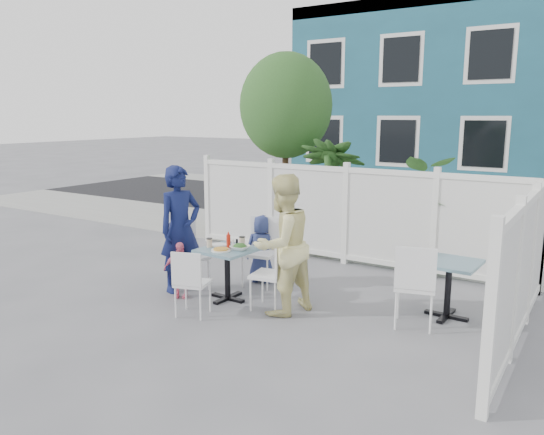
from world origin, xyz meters
The scene contains 30 objects.
ground centered at (0.00, 0.00, 0.00)m, with size 80.00×80.00×0.00m, color slate.
near_sidewalk centered at (0.00, 3.80, 0.01)m, with size 24.00×2.60×0.01m, color gray.
street centered at (0.00, 7.50, 0.00)m, with size 24.00×5.00×0.01m, color black.
far_sidewalk centered at (0.00, 10.60, 0.01)m, with size 24.00×1.60×0.01m, color gray.
building centered at (-0.50, 14.00, 3.00)m, with size 11.00×6.00×6.00m.
fence_back centered at (0.10, 2.40, 0.78)m, with size 5.86×0.08×1.60m.
fence_right centered at (3.00, 0.60, 0.78)m, with size 0.08×3.66×1.60m.
tree centered at (-1.60, 3.30, 2.59)m, with size 1.80×1.62×3.59m.
utility_cabinet centered at (-2.66, 4.00, 0.61)m, with size 0.65×0.47×1.21m, color gold.
potted_shrub_a centered at (-0.48, 3.10, 1.02)m, with size 1.14×1.14×2.03m, color #2A4E20.
potted_shrub_b centered at (1.33, 3.00, 0.87)m, with size 1.56×1.35×1.73m, color #2A4E20.
main_table centered at (-0.47, -0.05, 0.54)m, with size 0.69×0.69×0.70m.
spare_table centered at (2.17, 0.87, 0.55)m, with size 0.70×0.70×0.71m.
chair_left centered at (-1.23, 0.01, 0.56)m, with size 0.54×0.55×0.96m.
chair_right centered at (0.26, -0.03, 0.53)m, with size 0.46×0.47×0.91m.
chair_back centered at (-0.45, 0.75, 0.57)m, with size 0.52×0.51×0.98m.
chair_near centered at (-0.47, -0.79, 0.48)m, with size 0.47×0.46×0.83m.
chair_spare centered at (1.94, 0.31, 0.58)m, with size 0.55×0.54×0.99m.
man centered at (-1.25, -0.08, 0.88)m, with size 0.64×0.42×1.76m, color #111949.
woman centered at (0.39, -0.06, 0.87)m, with size 0.84×0.66×1.74m, color #E1D248.
boy centered at (-0.51, 0.83, 0.50)m, with size 0.49×0.32×1.00m, color navy.
toddler centered at (-1.06, -0.32, 0.38)m, with size 0.45×0.19×0.77m, color pink.
plate_main centered at (-0.46, -0.19, 0.71)m, with size 0.26×0.26×0.02m, color white.
plate_side centered at (-0.67, 0.03, 0.71)m, with size 0.23×0.23×0.02m, color white.
salad_bowl centered at (-0.29, -0.01, 0.73)m, with size 0.24×0.24×0.06m, color white.
coffee_cup_a centered at (-0.71, -0.11, 0.76)m, with size 0.07×0.07×0.11m, color beige.
coffee_cup_b centered at (-0.38, 0.17, 0.76)m, with size 0.08×0.08×0.12m, color beige.
ketchup_bottle centered at (-0.47, -0.01, 0.79)m, with size 0.06×0.06×0.18m, color red.
salt_shaker centered at (-0.53, 0.17, 0.73)m, with size 0.03×0.03×0.07m, color white.
pepper_shaker centered at (-0.51, 0.23, 0.73)m, with size 0.03×0.03×0.07m, color black.
Camera 1 is at (3.67, -5.43, 2.43)m, focal length 35.00 mm.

